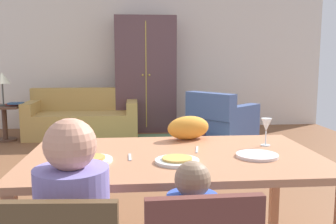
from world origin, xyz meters
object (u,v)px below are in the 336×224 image
object	(u,v)px
side_table	(4,118)
handbag	(194,141)
book_upper	(16,103)
plate_near_man	(90,160)
couch	(83,119)
wine_glass	(266,126)
plate_near_woman	(257,155)
table_lamp	(2,79)
book_lower	(13,104)
cat	(188,128)
plate_near_child	(177,161)
armoire	(146,74)
dining_table	(174,165)
armchair	(221,123)

from	to	relation	value
side_table	handbag	bearing A→B (deg)	-16.70
book_upper	plate_near_man	bearing A→B (deg)	-67.91
couch	handbag	xyz separation A→B (m)	(1.76, -1.16, -0.17)
wine_glass	plate_near_woman	bearing A→B (deg)	-118.32
table_lamp	book_lower	distance (m)	0.44
cat	handbag	world-z (taller)	cat
plate_near_child	side_table	bearing A→B (deg)	119.26
wine_glass	table_lamp	distance (m)	4.90
handbag	table_lamp	bearing A→B (deg)	163.30
plate_near_child	book_upper	size ratio (longest dim) A/B	1.14
side_table	table_lamp	world-z (taller)	table_lamp
armoire	table_lamp	world-z (taller)	armoire
couch	table_lamp	distance (m)	1.45
plate_near_woman	side_table	distance (m)	5.05
plate_near_man	side_table	world-z (taller)	plate_near_man
plate_near_child	table_lamp	world-z (taller)	table_lamp
wine_glass	cat	distance (m)	0.55
wine_glass	dining_table	bearing A→B (deg)	-164.27
armoire	handbag	world-z (taller)	armoire
wine_glass	book_upper	size ratio (longest dim) A/B	0.85
couch	armchair	xyz separation A→B (m)	(2.27, -0.69, 0.02)
dining_table	handbag	distance (m)	3.26
table_lamp	dining_table	bearing A→B (deg)	-59.67
dining_table	book_upper	size ratio (longest dim) A/B	8.07
cat	book_lower	world-z (taller)	cat
wine_glass	plate_near_child	bearing A→B (deg)	-150.60
plate_near_child	armoire	bearing A→B (deg)	90.35
book_upper	side_table	bearing A→B (deg)	165.08
plate_near_man	cat	xyz separation A→B (m)	(0.64, 0.54, 0.08)
cat	table_lamp	world-z (taller)	table_lamp
side_table	armchair	bearing A→B (deg)	-7.07
wine_glass	book_lower	size ratio (longest dim) A/B	0.85
dining_table	plate_near_woman	distance (m)	0.50
table_lamp	handbag	world-z (taller)	table_lamp
cat	couch	xyz separation A→B (m)	(-1.28, 3.88, -0.54)
wine_glass	armoire	world-z (taller)	armoire
plate_near_woman	armchair	world-z (taller)	armchair
side_table	dining_table	bearing A→B (deg)	-59.67
dining_table	plate_near_child	distance (m)	0.20
armchair	table_lamp	size ratio (longest dim) A/B	2.23
wine_glass	armoire	size ratio (longest dim) A/B	0.09
dining_table	table_lamp	bearing A→B (deg)	120.33
plate_near_woman	book_upper	bearing A→B (deg)	122.88
armchair	couch	bearing A→B (deg)	163.02
cat	handbag	xyz separation A→B (m)	(0.48, 2.72, -0.71)
armoire	book_lower	xyz separation A→B (m)	(-2.19, -0.69, -0.46)
plate_near_man	plate_near_woman	distance (m)	0.98
dining_table	side_table	size ratio (longest dim) A/B	3.06
plate_near_woman	cat	world-z (taller)	cat
dining_table	plate_near_man	xyz separation A→B (m)	(-0.49, -0.12, 0.08)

